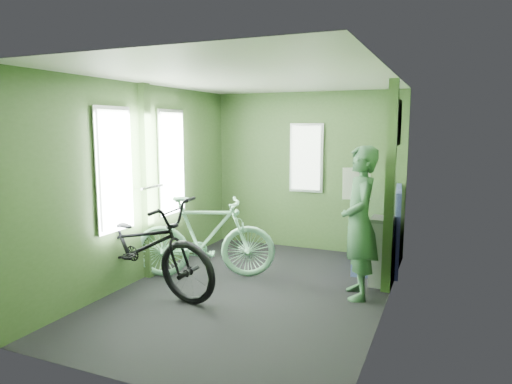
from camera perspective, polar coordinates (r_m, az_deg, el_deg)
room at (r=4.88m, az=-0.68°, el=3.83°), size 4.00×4.02×2.31m
bicycle_black at (r=5.28m, az=-14.19°, el=-12.08°), size 2.09×1.05×1.12m
bicycle_mint at (r=5.62m, az=-6.32°, el=-10.62°), size 1.77×1.18×1.05m
passenger at (r=4.91m, az=12.82°, el=-3.74°), size 0.56×0.71×1.61m
waste_box at (r=5.45m, az=15.38°, el=-7.16°), size 0.23×0.32×0.78m
bench_seat at (r=6.10m, az=15.15°, el=-6.29°), size 0.64×1.04×1.05m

